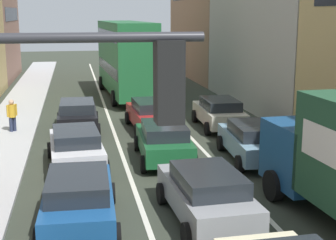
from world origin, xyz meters
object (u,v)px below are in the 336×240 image
(sedan_right_lane_behind_truck, at_px, (253,141))
(pedestrian_near_kerb, at_px, (12,115))
(coupe_centre_lane_fourth, at_px, (151,114))
(bus_mid_queue_primary, at_px, (126,56))
(sedan_left_lane_fourth, at_px, (77,115))
(wagon_right_lane_far, at_px, (219,112))
(hatchback_centre_lane_third, at_px, (164,141))
(wagon_left_lane_second, at_px, (79,198))
(sedan_centre_lane_second, at_px, (206,193))
(sedan_left_lane_third, at_px, (76,147))

(sedan_right_lane_behind_truck, height_order, pedestrian_near_kerb, pedestrian_near_kerb)
(coupe_centre_lane_fourth, height_order, bus_mid_queue_primary, bus_mid_queue_primary)
(bus_mid_queue_primary, height_order, pedestrian_near_kerb, bus_mid_queue_primary)
(sedan_left_lane_fourth, relative_size, wagon_right_lane_far, 0.99)
(hatchback_centre_lane_third, xyz_separation_m, sedan_right_lane_behind_truck, (3.41, -0.65, 0.00))
(sedan_right_lane_behind_truck, bearing_deg, bus_mid_queue_primary, 15.55)
(bus_mid_queue_primary, bearing_deg, coupe_centre_lane_fourth, 178.03)
(hatchback_centre_lane_third, relative_size, wagon_right_lane_far, 1.01)
(wagon_left_lane_second, height_order, bus_mid_queue_primary, bus_mid_queue_primary)
(sedan_centre_lane_second, relative_size, coupe_centre_lane_fourth, 1.00)
(wagon_left_lane_second, relative_size, pedestrian_near_kerb, 2.63)
(wagon_left_lane_second, bearing_deg, sedan_right_lane_behind_truck, -51.93)
(hatchback_centre_lane_third, bearing_deg, sedan_right_lane_behind_truck, -98.11)
(sedan_left_lane_fourth, bearing_deg, bus_mid_queue_primary, -19.19)
(sedan_centre_lane_second, distance_m, wagon_left_lane_second, 3.46)
(coupe_centre_lane_fourth, xyz_separation_m, sedan_left_lane_fourth, (-3.53, 0.49, 0.00))
(coupe_centre_lane_fourth, bearing_deg, wagon_right_lane_far, -96.47)
(hatchback_centre_lane_third, distance_m, coupe_centre_lane_fourth, 5.18)
(sedan_centre_lane_second, distance_m, wagon_right_lane_far, 11.36)
(sedan_centre_lane_second, height_order, hatchback_centre_lane_third, same)
(pedestrian_near_kerb, bearing_deg, coupe_centre_lane_fourth, -130.85)
(wagon_left_lane_second, xyz_separation_m, wagon_right_lane_far, (7.04, 10.48, 0.00))
(wagon_left_lane_second, relative_size, sedan_left_lane_third, 0.99)
(sedan_left_lane_third, distance_m, pedestrian_near_kerb, 6.53)
(sedan_left_lane_third, height_order, pedestrian_near_kerb, pedestrian_near_kerb)
(hatchback_centre_lane_third, distance_m, pedestrian_near_kerb, 8.35)
(sedan_right_lane_behind_truck, relative_size, bus_mid_queue_primary, 0.42)
(sedan_left_lane_third, distance_m, sedan_left_lane_fourth, 5.97)
(wagon_left_lane_second, xyz_separation_m, hatchback_centre_lane_third, (3.33, 5.55, 0.00))
(wagon_left_lane_second, bearing_deg, pedestrian_near_kerb, 16.84)
(sedan_left_lane_fourth, distance_m, bus_mid_queue_primary, 10.07)
(sedan_centre_lane_second, xyz_separation_m, bus_mid_queue_primary, (0.02, 20.77, 2.03))
(hatchback_centre_lane_third, distance_m, wagon_right_lane_far, 6.17)
(sedan_left_lane_third, relative_size, bus_mid_queue_primary, 0.41)
(sedan_left_lane_third, relative_size, wagon_right_lane_far, 1.01)
(bus_mid_queue_primary, bearing_deg, sedan_left_lane_fourth, 157.09)
(wagon_left_lane_second, bearing_deg, hatchback_centre_lane_third, -28.92)
(sedan_left_lane_fourth, bearing_deg, hatchback_centre_lane_third, -149.59)
(wagon_left_lane_second, bearing_deg, wagon_right_lane_far, -31.85)
(wagon_left_lane_second, height_order, sedan_left_lane_third, same)
(sedan_right_lane_behind_truck, distance_m, pedestrian_near_kerb, 11.47)
(coupe_centre_lane_fourth, xyz_separation_m, sedan_right_lane_behind_truck, (3.10, -5.82, 0.00))
(sedan_left_lane_fourth, bearing_deg, coupe_centre_lane_fourth, -97.12)
(coupe_centre_lane_fourth, relative_size, sedan_left_lane_fourth, 1.01)
(coupe_centre_lane_fourth, relative_size, wagon_right_lane_far, 1.00)
(wagon_right_lane_far, distance_m, pedestrian_near_kerb, 9.99)
(sedan_left_lane_fourth, height_order, pedestrian_near_kerb, pedestrian_near_kerb)
(wagon_left_lane_second, relative_size, hatchback_centre_lane_third, 1.00)
(sedan_right_lane_behind_truck, bearing_deg, sedan_left_lane_third, 90.82)
(hatchback_centre_lane_third, relative_size, sedan_left_lane_third, 1.00)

